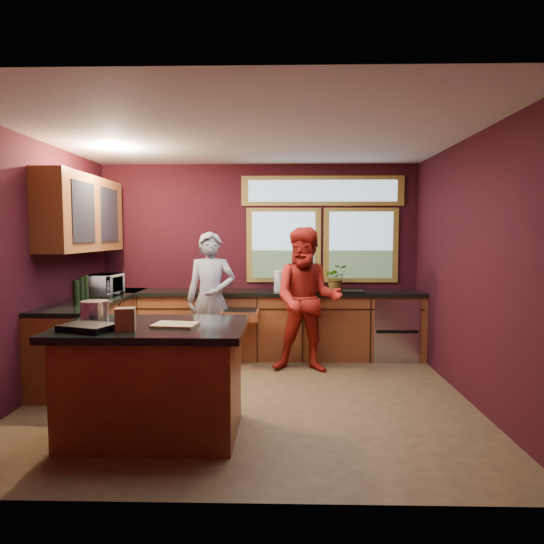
{
  "coord_description": "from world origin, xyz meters",
  "views": [
    {
      "loc": [
        0.35,
        -4.94,
        1.7
      ],
      "look_at": [
        0.22,
        0.4,
        1.29
      ],
      "focal_mm": 32.0,
      "sensor_mm": 36.0,
      "label": 1
    }
  ],
  "objects_px": {
    "person_grey": "(211,299)",
    "cutting_board": "(175,325)",
    "island": "(154,379)",
    "stock_pot": "(95,311)",
    "person_red": "(307,300)"
  },
  "relations": [
    {
      "from": "person_grey",
      "to": "cutting_board",
      "type": "distance_m",
      "value": 2.25
    },
    {
      "from": "island",
      "to": "stock_pot",
      "type": "distance_m",
      "value": 0.8
    },
    {
      "from": "person_grey",
      "to": "stock_pot",
      "type": "bearing_deg",
      "value": -110.58
    },
    {
      "from": "island",
      "to": "cutting_board",
      "type": "xyz_separation_m",
      "value": [
        0.2,
        -0.05,
        0.48
      ]
    },
    {
      "from": "person_red",
      "to": "stock_pot",
      "type": "relative_size",
      "value": 7.47
    },
    {
      "from": "island",
      "to": "stock_pot",
      "type": "xyz_separation_m",
      "value": [
        -0.55,
        0.15,
        0.56
      ]
    },
    {
      "from": "island",
      "to": "person_grey",
      "type": "distance_m",
      "value": 2.24
    },
    {
      "from": "person_red",
      "to": "cutting_board",
      "type": "bearing_deg",
      "value": -115.07
    },
    {
      "from": "island",
      "to": "cutting_board",
      "type": "height_order",
      "value": "cutting_board"
    },
    {
      "from": "person_red",
      "to": "cutting_board",
      "type": "relative_size",
      "value": 5.12
    },
    {
      "from": "cutting_board",
      "to": "stock_pot",
      "type": "xyz_separation_m",
      "value": [
        -0.75,
        0.2,
        0.08
      ]
    },
    {
      "from": "person_red",
      "to": "stock_pot",
      "type": "distance_m",
      "value": 2.65
    },
    {
      "from": "person_grey",
      "to": "cutting_board",
      "type": "xyz_separation_m",
      "value": [
        0.04,
        -2.24,
        0.09
      ]
    },
    {
      "from": "person_red",
      "to": "cutting_board",
      "type": "height_order",
      "value": "person_red"
    },
    {
      "from": "island",
      "to": "cutting_board",
      "type": "bearing_deg",
      "value": -14.04
    }
  ]
}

